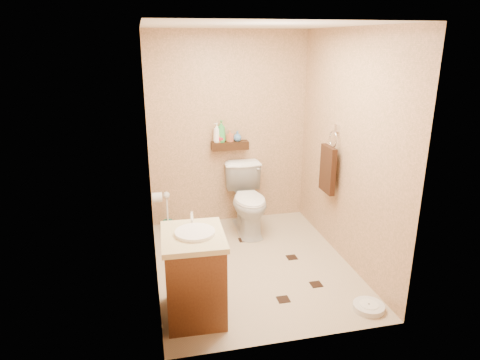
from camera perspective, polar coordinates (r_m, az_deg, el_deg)
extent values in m
plane|color=tan|center=(4.65, 1.68, -11.13)|extent=(2.50, 2.50, 0.00)
cube|color=tan|center=(5.38, -1.55, 6.68)|extent=(2.00, 0.04, 2.40)
cube|color=tan|center=(3.06, 7.74, -2.67)|extent=(2.00, 0.04, 2.40)
cube|color=tan|center=(4.06, -11.96, 2.42)|extent=(0.04, 2.50, 2.40)
cube|color=tan|center=(4.54, 14.16, 3.93)|extent=(0.04, 2.50, 2.40)
cube|color=silver|center=(4.05, 2.01, 19.92)|extent=(2.00, 2.50, 0.02)
cube|color=#321F0D|center=(5.34, -1.36, 4.62)|extent=(0.46, 0.14, 0.10)
cube|color=black|center=(4.41, -3.13, -12.90)|extent=(0.11, 0.11, 0.01)
cube|color=black|center=(4.80, 6.92, -10.20)|extent=(0.11, 0.11, 0.01)
cube|color=black|center=(4.11, 5.79, -15.55)|extent=(0.11, 0.11, 0.01)
cube|color=black|center=(4.98, -5.59, -9.04)|extent=(0.11, 0.11, 0.01)
cube|color=black|center=(4.37, 10.11, -13.53)|extent=(0.11, 0.11, 0.01)
cube|color=black|center=(5.15, 0.45, -7.98)|extent=(0.11, 0.11, 0.01)
imported|color=white|center=(5.24, 1.11, -2.66)|extent=(0.47, 0.81, 0.82)
cube|color=brown|center=(3.74, -6.09, -12.80)|extent=(0.50, 0.61, 0.72)
cube|color=beige|center=(3.56, -6.30, -7.53)|extent=(0.54, 0.65, 0.05)
cylinder|color=white|center=(3.55, -6.02, -7.10)|extent=(0.33, 0.33, 0.05)
cylinder|color=silver|center=(3.71, -6.44, -4.95)|extent=(0.03, 0.03, 0.11)
cylinder|color=silver|center=(4.11, 16.77, -15.90)|extent=(0.29, 0.29, 0.05)
cylinder|color=white|center=(4.10, 16.81, -15.58)|extent=(0.17, 0.17, 0.01)
cylinder|color=#175D54|center=(5.46, -9.57, -5.95)|extent=(0.12, 0.12, 0.13)
cylinder|color=silver|center=(5.37, -9.70, -3.69)|extent=(0.02, 0.02, 0.36)
sphere|color=silver|center=(5.31, -9.80, -2.00)|extent=(0.08, 0.08, 0.08)
cube|color=silver|center=(4.72, 12.81, 6.79)|extent=(0.03, 0.06, 0.08)
torus|color=silver|center=(4.73, 12.33, 5.36)|extent=(0.02, 0.19, 0.19)
cube|color=#381D11|center=(4.79, 11.62, 1.39)|extent=(0.06, 0.30, 0.52)
cylinder|color=silver|center=(4.87, -10.99, -2.29)|extent=(0.11, 0.11, 0.11)
cylinder|color=silver|center=(4.85, -11.50, -1.66)|extent=(0.04, 0.02, 0.02)
imported|color=white|center=(5.27, -3.11, 6.32)|extent=(0.13, 0.13, 0.24)
imported|color=orange|center=(5.29, -2.69, 5.84)|extent=(0.08, 0.08, 0.15)
imported|color=red|center=(5.29, -2.58, 5.81)|extent=(0.15, 0.15, 0.14)
imported|color=green|center=(5.28, -2.52, 6.52)|extent=(0.14, 0.14, 0.27)
imported|color=#D06A45|center=(5.31, -1.35, 5.89)|extent=(0.09, 0.09, 0.14)
imported|color=teal|center=(5.34, -0.35, 5.87)|extent=(0.12, 0.12, 0.13)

